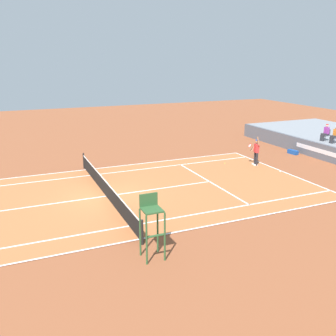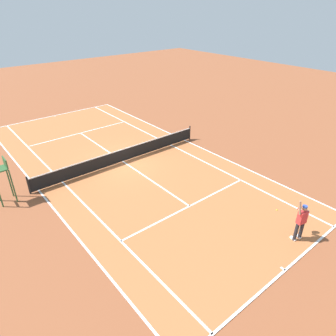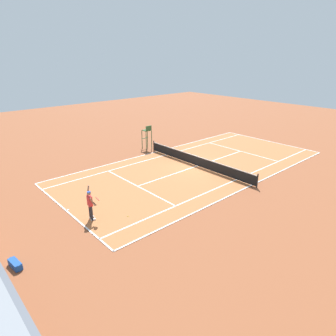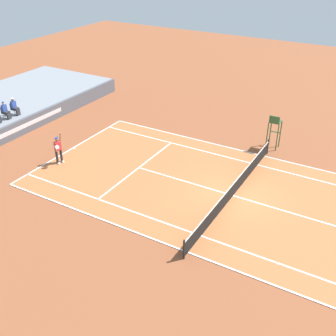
{
  "view_description": "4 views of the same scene",
  "coord_description": "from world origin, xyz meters",
  "views": [
    {
      "loc": [
        18.76,
        -4.4,
        7.13
      ],
      "look_at": [
        -0.6,
        3.92,
        1.0
      ],
      "focal_mm": 39.97,
      "sensor_mm": 36.0,
      "label": 1
    },
    {
      "loc": [
        8.93,
        15.54,
        9.24
      ],
      "look_at": [
        -0.6,
        3.92,
        1.0
      ],
      "focal_mm": 32.47,
      "sensor_mm": 36.0,
      "label": 2
    },
    {
      "loc": [
        -16.38,
        18.0,
        9.05
      ],
      "look_at": [
        -0.6,
        3.92,
        1.0
      ],
      "focal_mm": 31.75,
      "sensor_mm": 36.0,
      "label": 3
    },
    {
      "loc": [
        -18.54,
        -6.47,
        12.84
      ],
      "look_at": [
        -0.6,
        3.92,
        1.0
      ],
      "focal_mm": 43.74,
      "sensor_mm": 36.0,
      "label": 4
    }
  ],
  "objects": [
    {
      "name": "ground_plane",
      "position": [
        0.0,
        0.0,
        0.0
      ],
      "size": [
        80.0,
        80.0,
        0.0
      ],
      "primitive_type": "plane",
      "color": "brown"
    },
    {
      "name": "net",
      "position": [
        0.0,
        0.0,
        0.52
      ],
      "size": [
        11.98,
        0.1,
        1.07
      ],
      "color": "black",
      "rests_on": "ground"
    },
    {
      "name": "umpire_chair",
      "position": [
        7.0,
        0.0,
        1.56
      ],
      "size": [
        0.77,
        0.77,
        2.44
      ],
      "color": "#2D562D",
      "rests_on": "ground"
    },
    {
      "name": "tennis_ball",
      "position": [
        -3.18,
        9.44,
        0.03
      ],
      "size": [
        0.07,
        0.07,
        0.07
      ],
      "primitive_type": "sphere",
      "color": "#D1E533",
      "rests_on": "ground"
    },
    {
      "name": "court",
      "position": [
        0.0,
        0.0,
        0.01
      ],
      "size": [
        11.08,
        23.88,
        0.03
      ],
      "color": "#B76638",
      "rests_on": "ground"
    },
    {
      "name": "equipment_bag",
      "position": [
        -3.51,
        15.84,
        0.16
      ],
      "size": [
        0.93,
        0.43,
        0.32
      ],
      "color": "#194799",
      "rests_on": "ground"
    },
    {
      "name": "tennis_player",
      "position": [
        -2.01,
        11.19,
        0.99
      ],
      "size": [
        0.83,
        0.61,
        2.08
      ],
      "color": "#232328",
      "rests_on": "ground"
    }
  ]
}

